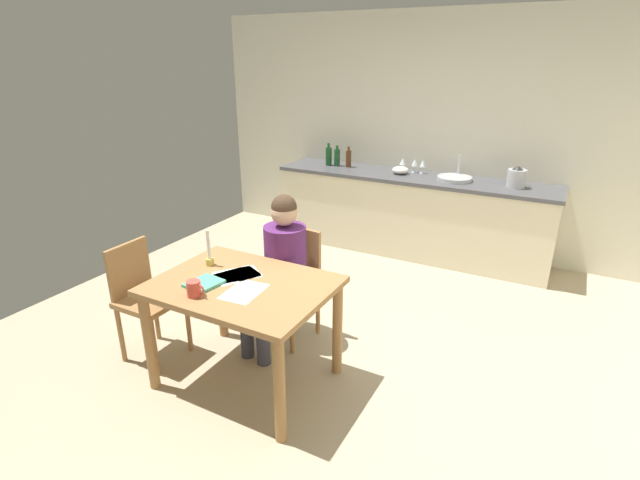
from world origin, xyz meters
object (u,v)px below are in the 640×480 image
object	(u,v)px
sink_unit	(455,178)
bottle_oil	(329,156)
candlestick	(209,256)
bottle_wine_red	(349,158)
dining_table	(243,299)
mixing_bowl	(400,170)
coffee_mug	(194,289)
wine_glass_back_left	(403,162)
chair_side_empty	(144,295)
bottle_vinegar	(337,157)
book_magazine	(204,283)
person_seated	(280,263)
chair_at_table	(292,278)
wine_glass_near_sink	(423,164)
stovetop_kettle	(517,178)
wine_glass_by_kettle	(415,163)

from	to	relation	value
sink_unit	bottle_oil	distance (m)	1.52
candlestick	bottle_wine_red	bearing A→B (deg)	94.25
dining_table	mixing_bowl	xyz separation A→B (m)	(0.08, 2.81, 0.31)
coffee_mug	wine_glass_back_left	xyz separation A→B (m)	(0.21, 3.23, 0.21)
mixing_bowl	chair_side_empty	bearing A→B (deg)	-107.53
bottle_vinegar	mixing_bowl	bearing A→B (deg)	-2.25
mixing_bowl	book_magazine	bearing A→B (deg)	-95.48
sink_unit	wine_glass_back_left	size ratio (longest dim) A/B	2.34
coffee_mug	candlestick	distance (m)	0.47
person_seated	chair_side_empty	size ratio (longest dim) A/B	1.36
coffee_mug	bottle_vinegar	bearing A→B (deg)	100.39
dining_table	sink_unit	bearing A→B (deg)	76.19
book_magazine	wine_glass_back_left	size ratio (longest dim) A/B	1.39
chair_side_empty	candlestick	distance (m)	0.61
dining_table	bottle_wine_red	xyz separation A→B (m)	(-0.58, 2.85, 0.37)
person_seated	mixing_bowl	bearing A→B (deg)	86.73
chair_at_table	candlestick	world-z (taller)	candlestick
person_seated	wine_glass_near_sink	world-z (taller)	person_seated
book_magazine	chair_at_table	bearing A→B (deg)	86.30
book_magazine	stovetop_kettle	bearing A→B (deg)	70.99
mixing_bowl	wine_glass_back_left	distance (m)	0.15
candlestick	wine_glass_by_kettle	distance (m)	2.88
book_magazine	bottle_vinegar	size ratio (longest dim) A/B	0.88
chair_at_table	wine_glass_by_kettle	xyz separation A→B (m)	(0.23, 2.27, 0.51)
wine_glass_near_sink	wine_glass_by_kettle	bearing A→B (deg)	180.00
candlestick	bottle_vinegar	distance (m)	2.75
book_magazine	sink_unit	size ratio (longest dim) A/B	0.60
mixing_bowl	bottle_vinegar	bearing A→B (deg)	177.75
bottle_vinegar	dining_table	bearing A→B (deg)	-75.76
wine_glass_near_sink	candlestick	bearing A→B (deg)	-103.32
chair_at_table	wine_glass_back_left	size ratio (longest dim) A/B	5.71
bottle_vinegar	wine_glass_by_kettle	world-z (taller)	bottle_vinegar
bottle_wine_red	wine_glass_by_kettle	xyz separation A→B (m)	(0.78, 0.09, 0.01)
sink_unit	mixing_bowl	xyz separation A→B (m)	(-0.61, 0.01, 0.02)
bottle_oil	wine_glass_near_sink	xyz separation A→B (m)	(1.12, 0.12, -0.00)
bottle_vinegar	sink_unit	bearing A→B (deg)	-1.78
dining_table	mixing_bowl	size ratio (longest dim) A/B	6.27
sink_unit	mixing_bowl	size ratio (longest dim) A/B	1.97
chair_at_table	bottle_vinegar	size ratio (longest dim) A/B	3.63
mixing_bowl	stovetop_kettle	world-z (taller)	stovetop_kettle
candlestick	dining_table	bearing A→B (deg)	-18.65
chair_at_table	coffee_mug	bearing A→B (deg)	-96.88
wine_glass_near_sink	wine_glass_back_left	distance (m)	0.23
mixing_bowl	wine_glass_near_sink	bearing A→B (deg)	32.22
chair_side_empty	coffee_mug	bearing A→B (deg)	-15.43
stovetop_kettle	wine_glass_near_sink	xyz separation A→B (m)	(-1.00, 0.15, 0.01)
bottle_vinegar	bottle_wine_red	world-z (taller)	bottle_vinegar
book_magazine	coffee_mug	bearing A→B (deg)	-61.97
bottle_oil	mixing_bowl	world-z (taller)	bottle_oil
bottle_vinegar	mixing_bowl	size ratio (longest dim) A/B	1.32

